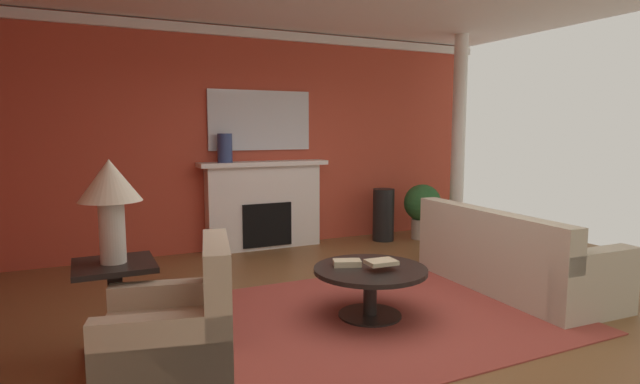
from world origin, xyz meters
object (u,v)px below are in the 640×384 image
(fireplace, at_px, (264,207))
(side_table, at_px, (116,303))
(sofa, at_px, (510,261))
(vase_mantel_left, at_px, (225,148))
(table_lamp, at_px, (110,191))
(potted_plant, at_px, (422,207))
(vase_tall_corner, at_px, (383,215))
(mantel_mirror, at_px, (260,120))
(coffee_table, at_px, (370,280))
(armchair_near_window, at_px, (174,341))

(fireplace, relative_size, side_table, 2.57)
(sofa, distance_m, vase_mantel_left, 3.76)
(fireplace, distance_m, table_lamp, 3.54)
(side_table, distance_m, potted_plant, 5.04)
(vase_mantel_left, xyz_separation_m, vase_tall_corner, (2.32, -0.25, -1.02))
(mantel_mirror, xyz_separation_m, coffee_table, (-0.03, -3.03, -1.45))
(fireplace, height_order, vase_tall_corner, fireplace)
(vase_tall_corner, bearing_deg, sofa, -91.56)
(mantel_mirror, relative_size, armchair_near_window, 1.53)
(sofa, xyz_separation_m, armchair_near_window, (-3.51, -0.57, 0.01))
(armchair_near_window, distance_m, coffee_table, 1.84)
(side_table, bearing_deg, potted_plant, 27.34)
(mantel_mirror, xyz_separation_m, potted_plant, (2.37, -0.57, -1.29))
(fireplace, relative_size, coffee_table, 1.80)
(coffee_table, xyz_separation_m, vase_tall_corner, (1.81, 2.61, 0.05))
(armchair_near_window, height_order, table_lamp, table_lamp)
(side_table, height_order, vase_mantel_left, vase_mantel_left)
(mantel_mirror, xyz_separation_m, armchair_near_window, (-1.81, -3.54, -1.47))
(sofa, relative_size, coffee_table, 2.13)
(coffee_table, bearing_deg, armchair_near_window, -164.10)
(armchair_near_window, relative_size, coffee_table, 0.96)
(mantel_mirror, distance_m, potted_plant, 2.76)
(side_table, bearing_deg, vase_tall_corner, 32.42)
(armchair_near_window, relative_size, side_table, 1.37)
(mantel_mirror, bearing_deg, table_lamp, -126.17)
(fireplace, xyz_separation_m, armchair_near_window, (-1.81, -3.42, -0.27))
(coffee_table, relative_size, vase_tall_corner, 1.28)
(vase_mantel_left, height_order, potted_plant, vase_mantel_left)
(fireplace, bearing_deg, potted_plant, -10.68)
(vase_mantel_left, relative_size, potted_plant, 0.46)
(sofa, bearing_deg, side_table, 178.80)
(mantel_mirror, bearing_deg, side_table, -126.17)
(vase_mantel_left, bearing_deg, table_lamp, -119.87)
(fireplace, xyz_separation_m, sofa, (1.70, -2.84, -0.28))
(sofa, height_order, potted_plant, sofa)
(coffee_table, xyz_separation_m, table_lamp, (-2.08, 0.15, 0.89))
(armchair_near_window, distance_m, potted_plant, 5.13)
(mantel_mirror, relative_size, side_table, 2.09)
(vase_mantel_left, bearing_deg, potted_plant, -7.75)
(vase_tall_corner, bearing_deg, vase_mantel_left, 173.85)
(mantel_mirror, relative_size, potted_plant, 1.76)
(potted_plant, bearing_deg, vase_tall_corner, 166.17)
(mantel_mirror, bearing_deg, coffee_table, -90.64)
(armchair_near_window, height_order, potted_plant, armchair_near_window)
(coffee_table, bearing_deg, potted_plant, 45.68)
(mantel_mirror, relative_size, table_lamp, 1.95)
(mantel_mirror, distance_m, coffee_table, 3.36)
(fireplace, relative_size, vase_mantel_left, 4.70)
(side_table, bearing_deg, coffee_table, -4.06)
(sofa, bearing_deg, potted_plant, 74.40)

